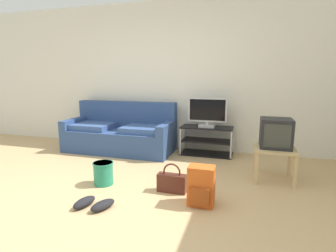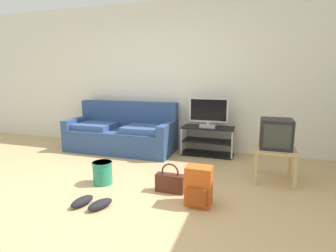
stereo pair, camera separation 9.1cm
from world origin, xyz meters
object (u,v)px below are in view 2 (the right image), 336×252
Objects in this scene: couch at (122,133)px; crt_tv at (276,134)px; cleaning_bucket at (103,172)px; flat_tv at (208,113)px; handbag at (170,182)px; backpack at (199,186)px; sneakers_pair at (91,203)px; side_table at (275,153)px; tv_stand at (208,141)px.

couch reaches higher than crt_tv.
couch is 6.83× the size of cleaning_bucket.
couch is at bearing 108.59° from cleaning_bucket.
flat_tv is 1.72× the size of crt_tv.
cleaning_bucket is at bearing -158.96° from crt_tv.
couch is 1.63m from flat_tv.
handbag reaches higher than cleaning_bucket.
handbag is at bearing -146.96° from crt_tv.
backpack is 1.14m from sneakers_pair.
couch is 4.61× the size of backpack.
cleaning_bucket is at bearing 110.48° from sneakers_pair.
side_table reaches higher than cleaning_bucket.
tv_stand is 1.89m from backpack.
couch is 2.05m from handbag.
flat_tv is at bearing 69.58° from sneakers_pair.
couch is 2.69m from crt_tv.
cleaning_bucket is (-2.07, -0.78, -0.21)m from side_table.
crt_tv is at bearing 90.00° from side_table.
tv_stand is at bearing 6.57° from couch.
couch is 2.20× the size of tv_stand.
crt_tv reaches higher than sneakers_pair.
couch is 2.23m from sneakers_pair.
side_table is 1.20× the size of backpack.
backpack is at bearing -43.67° from couch.
side_table is 1.42m from handbag.
couch reaches higher than cleaning_bucket.
crt_tv is at bearing -40.81° from flat_tv.
side_table is 1.32× the size of crt_tv.
couch is 4.63× the size of sneakers_pair.
sneakers_pair is at bearing -69.52° from cleaning_bucket.
couch is 2.95× the size of flat_tv.
crt_tv is (0.00, 0.02, 0.26)m from side_table.
handbag is (-0.16, -1.66, -0.13)m from tv_stand.
sneakers_pair is at bearing -143.44° from crt_tv.
backpack is 1.29m from cleaning_bucket.
cleaning_bucket is (-2.07, -0.80, -0.47)m from crt_tv.
side_table is 1.20× the size of sneakers_pair.
side_table is 1.45× the size of handbag.
backpack is at bearing -129.00° from crt_tv.
cleaning_bucket is 0.63m from sneakers_pair.
backpack is at bearing -83.28° from flat_tv.
cleaning_bucket is (-0.89, -0.03, 0.03)m from handbag.
cleaning_bucket is (-1.27, 0.19, -0.06)m from backpack.
side_table is 0.26m from crt_tv.
sneakers_pair is (0.22, -0.58, -0.11)m from cleaning_bucket.
crt_tv is 1.10× the size of handbag.
flat_tv is 1.89× the size of handbag.
crt_tv is (1.01, -0.90, 0.38)m from tv_stand.
backpack is 1.00× the size of sneakers_pair.
tv_stand is 2.00m from cleaning_bucket.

